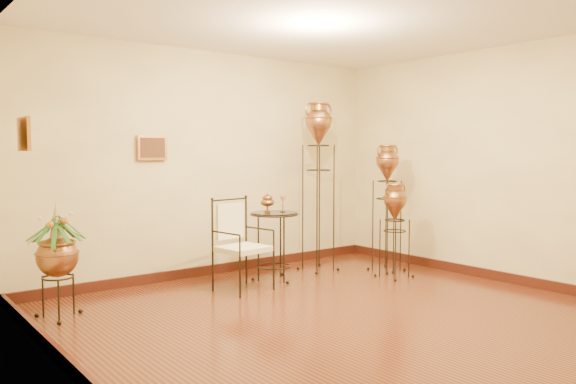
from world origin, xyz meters
TOP-DOWN VIEW (x-y plane):
  - ground at (0.00, 0.00)m, footprint 5.00×5.00m
  - room_shell at (-0.01, 0.01)m, footprint 5.02×5.02m
  - amphora_tall at (1.17, 1.85)m, footprint 0.56×0.56m
  - amphora_mid at (1.87, 1.28)m, footprint 0.41×0.41m
  - amphora_short at (1.65, 0.95)m, footprint 0.44×0.44m
  - planter_urn at (-2.15, 1.70)m, footprint 0.78×0.78m
  - armchair at (-0.21, 1.53)m, footprint 0.65×0.62m
  - side_table at (0.37, 1.73)m, footprint 0.74×0.74m

SIDE VIEW (x-z plane):
  - ground at x=0.00m, z-range 0.00..0.00m
  - side_table at x=0.37m, z-range -0.09..0.95m
  - armchair at x=-0.21m, z-range 0.00..1.03m
  - amphora_short at x=1.65m, z-range 0.00..1.18m
  - planter_urn at x=-2.15m, z-range 0.07..1.19m
  - amphora_mid at x=1.87m, z-range 0.01..1.68m
  - amphora_tall at x=1.17m, z-range 0.02..2.24m
  - room_shell at x=-0.01m, z-range 0.33..3.14m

